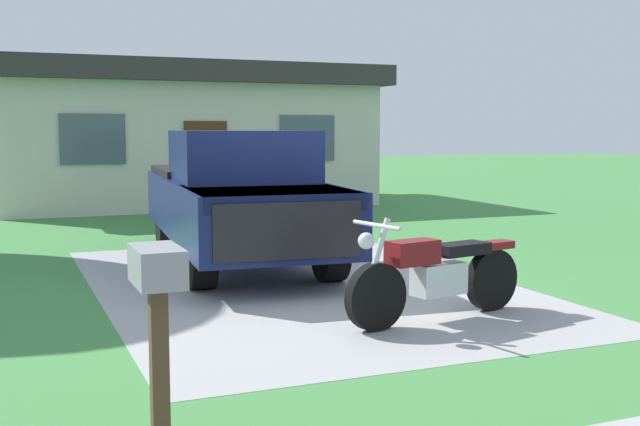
# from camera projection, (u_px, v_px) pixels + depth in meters

# --- Properties ---
(ground_plane) EXTENTS (80.00, 80.00, 0.00)m
(ground_plane) POSITION_uv_depth(u_px,v_px,m) (299.00, 284.00, 9.76)
(ground_plane) COLOR #418541
(driveway_pad) EXTENTS (4.86, 7.27, 0.01)m
(driveway_pad) POSITION_uv_depth(u_px,v_px,m) (299.00, 284.00, 9.76)
(driveway_pad) COLOR #A0A0A0
(driveway_pad) RESTS_ON ground
(motorcycle) EXTENTS (2.19, 0.79, 1.09)m
(motorcycle) POSITION_uv_depth(u_px,v_px,m) (436.00, 274.00, 7.87)
(motorcycle) COLOR black
(motorcycle) RESTS_ON ground
(pickup_truck) EXTENTS (2.46, 5.76, 1.90)m
(pickup_truck) POSITION_uv_depth(u_px,v_px,m) (236.00, 196.00, 11.35)
(pickup_truck) COLOR black
(pickup_truck) RESTS_ON ground
(mailbox) EXTENTS (0.26, 0.48, 1.26)m
(mailbox) POSITION_uv_depth(u_px,v_px,m) (158.00, 295.00, 4.48)
(mailbox) COLOR #4C3823
(mailbox) RESTS_ON ground
(neighbor_house) EXTENTS (9.60, 5.60, 3.50)m
(neighbor_house) POSITION_uv_depth(u_px,v_px,m) (182.00, 134.00, 20.35)
(neighbor_house) COLOR beige
(neighbor_house) RESTS_ON ground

